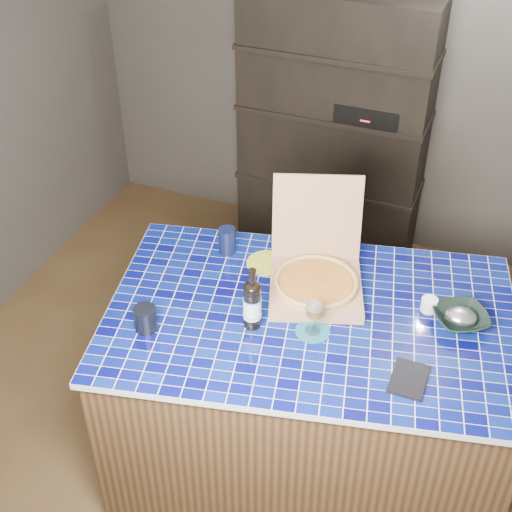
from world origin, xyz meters
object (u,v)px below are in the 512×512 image
at_px(pizza_box, 316,278).
at_px(bowl, 460,318).
at_px(mead_bottle, 252,304).
at_px(dvd_case, 409,379).
at_px(wine_glass, 314,310).
at_px(kitchen_island, 306,390).

xyz_separation_m(pizza_box, bowl, (0.65, 0.01, -0.04)).
height_order(mead_bottle, dvd_case, mead_bottle).
xyz_separation_m(wine_glass, dvd_case, (0.44, -0.13, -0.11)).
relative_size(mead_bottle, wine_glass, 1.77).
height_order(mead_bottle, wine_glass, mead_bottle).
distance_m(pizza_box, bowl, 0.65).
distance_m(wine_glass, dvd_case, 0.47).
xyz_separation_m(mead_bottle, dvd_case, (0.69, -0.07, -0.11)).
bearing_deg(wine_glass, dvd_case, -16.05).
xyz_separation_m(pizza_box, mead_bottle, (-0.18, -0.33, 0.05)).
height_order(kitchen_island, pizza_box, pizza_box).
height_order(kitchen_island, wine_glass, wine_glass).
bearing_deg(kitchen_island, mead_bottle, -155.46).
relative_size(kitchen_island, bowl, 8.70).
bearing_deg(wine_glass, kitchen_island, 112.88).
relative_size(mead_bottle, bowl, 1.33).
xyz_separation_m(mead_bottle, wine_glass, (0.25, 0.05, 0.00)).
relative_size(kitchen_island, dvd_case, 10.24).
relative_size(pizza_box, mead_bottle, 2.01).
relative_size(pizza_box, bowl, 2.67).
distance_m(mead_bottle, wine_glass, 0.26).
height_order(kitchen_island, mead_bottle, mead_bottle).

